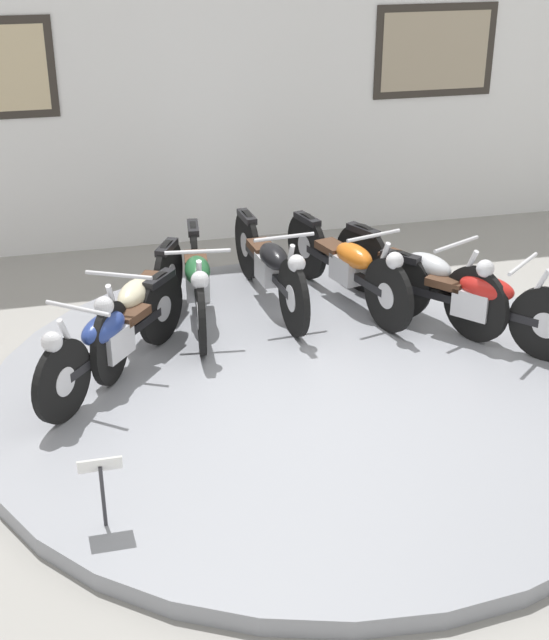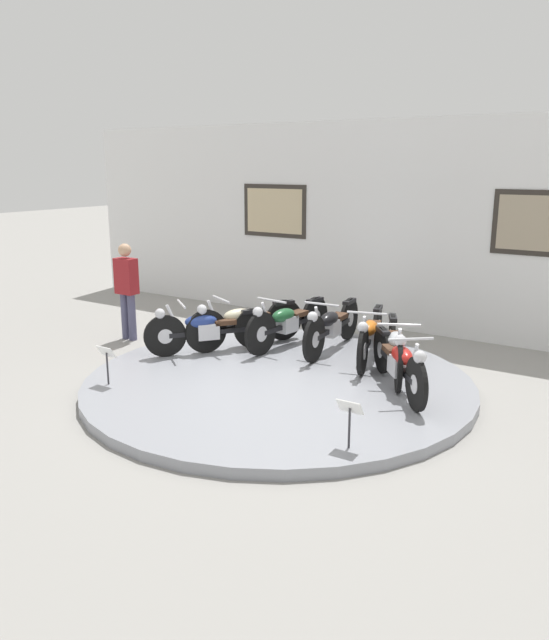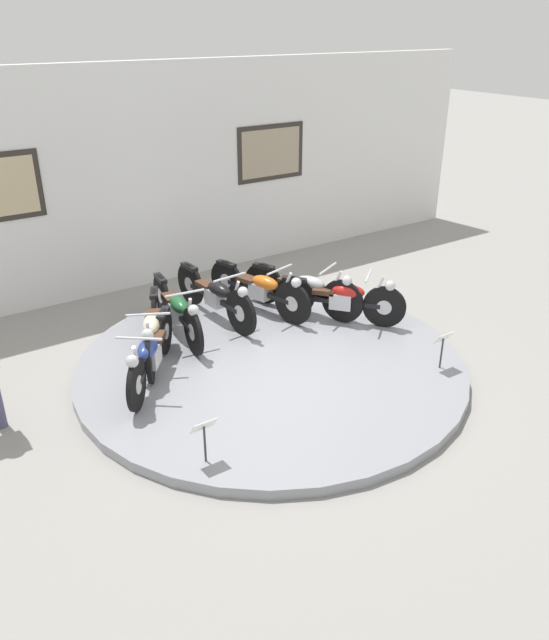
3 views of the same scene
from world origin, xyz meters
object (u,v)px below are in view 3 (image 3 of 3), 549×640
(motorcycle_blue, at_px, (150,353))
(motorcycle_green, at_px, (177,309))
(motorcycle_red, at_px, (341,298))
(motorcycle_black, at_px, (216,295))
(motorcycle_silver, at_px, (304,289))
(motorcycle_orange, at_px, (260,288))
(motorcycle_cream, at_px, (152,329))
(info_placard_front_left, at_px, (204,431))
(info_placard_front_centre, at_px, (443,342))

(motorcycle_blue, distance_m, motorcycle_green, 1.24)
(motorcycle_green, bearing_deg, motorcycle_red, -23.16)
(motorcycle_black, relative_size, motorcycle_silver, 1.10)
(motorcycle_blue, height_order, motorcycle_silver, motorcycle_silver)
(motorcycle_black, bearing_deg, motorcycle_green, -168.41)
(motorcycle_orange, distance_m, motorcycle_red, 1.24)
(motorcycle_cream, height_order, motorcycle_silver, motorcycle_silver)
(motorcycle_cream, xyz_separation_m, info_placard_front_left, (-0.47, -2.33, -0.02))
(motorcycle_blue, height_order, motorcycle_green, motorcycle_green)
(motorcycle_blue, height_order, info_placard_front_left, motorcycle_blue)
(motorcycle_green, xyz_separation_m, motorcycle_orange, (1.38, 0.00, 0.00))
(motorcycle_cream, relative_size, motorcycle_orange, 0.93)
(motorcycle_green, height_order, info_placard_front_centre, motorcycle_green)
(motorcycle_blue, xyz_separation_m, info_placard_front_left, (-0.20, -1.78, -0.01))
(motorcycle_cream, distance_m, motorcycle_green, 0.67)
(motorcycle_red, bearing_deg, info_placard_front_left, -150.91)
(motorcycle_black, distance_m, motorcycle_red, 1.85)
(motorcycle_orange, bearing_deg, motorcycle_cream, -168.61)
(motorcycle_silver, bearing_deg, motorcycle_green, 168.61)
(motorcycle_cream, xyz_separation_m, motorcycle_black, (1.24, 0.53, 0.01))
(motorcycle_blue, relative_size, motorcycle_green, 0.79)
(motorcycle_silver, bearing_deg, motorcycle_blue, -168.60)
(motorcycle_blue, relative_size, motorcycle_black, 0.78)
(motorcycle_red, bearing_deg, motorcycle_orange, 130.78)
(motorcycle_blue, distance_m, info_placard_front_left, 1.79)
(motorcycle_blue, relative_size, motorcycle_orange, 0.81)
(motorcycle_orange, height_order, motorcycle_red, motorcycle_orange)
(motorcycle_black, height_order, info_placard_front_left, motorcycle_black)
(motorcycle_green, height_order, motorcycle_orange, same)
(motorcycle_black, distance_m, motorcycle_silver, 1.34)
(motorcycle_red, bearing_deg, motorcycle_black, 144.27)
(motorcycle_silver, distance_m, info_placard_front_left, 3.75)
(motorcycle_blue, xyz_separation_m, motorcycle_cream, (0.27, 0.55, 0.01))
(motorcycle_green, distance_m, info_placard_front_left, 2.91)
(motorcycle_red, bearing_deg, motorcycle_blue, -179.98)
(motorcycle_red, distance_m, info_placard_front_left, 3.67)
(motorcycle_black, xyz_separation_m, motorcycle_red, (1.50, -1.08, -0.02))
(motorcycle_cream, bearing_deg, motorcycle_black, 23.15)
(motorcycle_blue, xyz_separation_m, motorcycle_orange, (2.20, 0.94, 0.01))
(motorcycle_silver, bearing_deg, motorcycle_orange, 144.20)
(motorcycle_blue, xyz_separation_m, motorcycle_red, (3.01, 0.00, 0.00))
(info_placard_front_centre, bearing_deg, motorcycle_green, 131.31)
(motorcycle_green, bearing_deg, info_placard_front_left, -110.48)
(info_placard_front_centre, bearing_deg, motorcycle_cream, 141.51)
(motorcycle_green, height_order, motorcycle_black, motorcycle_black)
(motorcycle_green, relative_size, motorcycle_orange, 1.03)
(motorcycle_cream, bearing_deg, motorcycle_blue, -116.09)
(motorcycle_cream, height_order, motorcycle_red, motorcycle_cream)
(motorcycle_blue, bearing_deg, motorcycle_green, 49.02)
(motorcycle_cream, relative_size, motorcycle_black, 0.90)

